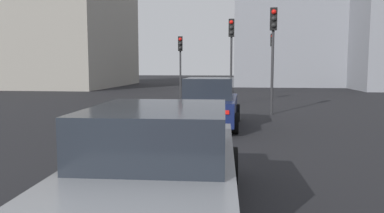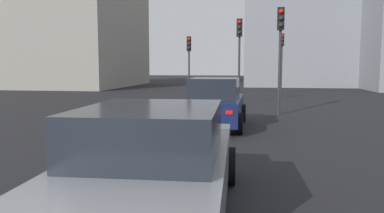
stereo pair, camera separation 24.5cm
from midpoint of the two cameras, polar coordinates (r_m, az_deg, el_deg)
car_navy_lead at (r=12.45m, az=2.16°, el=0.43°), size 4.13×2.00×1.63m
car_grey_second at (r=5.01m, az=-6.10°, el=-8.69°), size 4.87×2.23×1.51m
traffic_light_near_left at (r=15.94m, az=11.78°, el=10.05°), size 0.32×0.28×4.37m
traffic_light_near_right at (r=23.69m, az=-2.09°, el=7.99°), size 0.33×0.30×3.85m
traffic_light_far_left at (r=28.31m, az=11.81°, el=8.27°), size 0.32×0.29×4.36m
traffic_light_far_right at (r=19.71m, az=5.62°, el=9.47°), size 0.32×0.29×4.42m
building_facade_center at (r=40.76m, az=14.21°, el=10.96°), size 8.58×10.97×11.15m
building_facade_right at (r=40.42m, az=-18.52°, el=13.17°), size 15.22×10.27×14.36m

